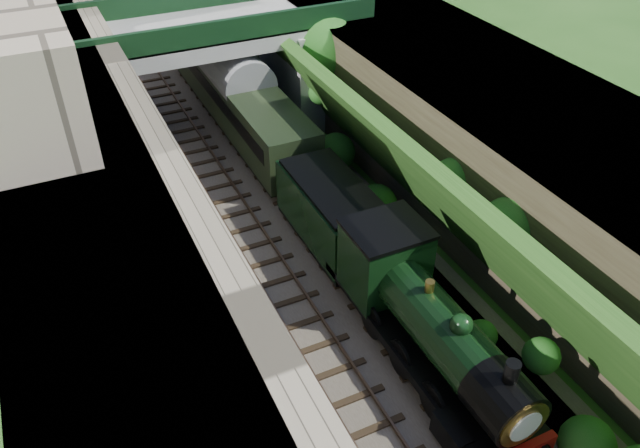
# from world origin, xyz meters

# --- Properties ---
(trackbed) EXTENTS (10.00, 90.00, 0.20)m
(trackbed) POSITION_xyz_m (0.00, 20.00, 0.10)
(trackbed) COLOR #473F38
(trackbed) RESTS_ON ground
(retaining_wall) EXTENTS (1.00, 90.00, 7.00)m
(retaining_wall) POSITION_xyz_m (-5.50, 20.00, 3.50)
(retaining_wall) COLOR #756B56
(retaining_wall) RESTS_ON ground
(street_plateau_left) EXTENTS (6.00, 90.00, 7.00)m
(street_plateau_left) POSITION_xyz_m (-9.00, 20.00, 3.50)
(street_plateau_left) COLOR #262628
(street_plateau_left) RESTS_ON ground
(street_plateau_right) EXTENTS (8.00, 90.00, 6.25)m
(street_plateau_right) POSITION_xyz_m (9.50, 20.00, 3.12)
(street_plateau_right) COLOR #262628
(street_plateau_right) RESTS_ON ground
(embankment_slope) EXTENTS (4.59, 90.00, 6.36)m
(embankment_slope) POSITION_xyz_m (4.93, 17.64, 2.65)
(embankment_slope) COLOR #1E4714
(embankment_slope) RESTS_ON ground
(track_left) EXTENTS (2.50, 90.00, 0.20)m
(track_left) POSITION_xyz_m (-2.00, 20.00, 0.25)
(track_left) COLOR black
(track_left) RESTS_ON trackbed
(track_right) EXTENTS (2.50, 90.00, 0.20)m
(track_right) POSITION_xyz_m (1.20, 20.00, 0.25)
(track_right) COLOR black
(track_right) RESTS_ON trackbed
(road_bridge) EXTENTS (16.00, 6.40, 7.25)m
(road_bridge) POSITION_xyz_m (0.94, 24.00, 4.08)
(road_bridge) COLOR gray
(road_bridge) RESTS_ON ground
(building_near) EXTENTS (4.00, 8.00, 4.00)m
(building_near) POSITION_xyz_m (-9.50, 14.00, 9.00)
(building_near) COLOR gray
(building_near) RESTS_ON street_plateau_left
(tree) EXTENTS (3.60, 3.80, 6.60)m
(tree) POSITION_xyz_m (5.91, 21.49, 4.65)
(tree) COLOR black
(tree) RESTS_ON ground
(locomotive) EXTENTS (3.10, 10.22, 3.83)m
(locomotive) POSITION_xyz_m (1.20, 3.87, 1.89)
(locomotive) COLOR black
(locomotive) RESTS_ON trackbed
(tender) EXTENTS (2.70, 6.00, 3.05)m
(tender) POSITION_xyz_m (1.20, 11.23, 1.62)
(tender) COLOR black
(tender) RESTS_ON trackbed
(coach_front) EXTENTS (2.90, 18.00, 3.70)m
(coach_front) POSITION_xyz_m (1.20, 23.83, 2.05)
(coach_front) COLOR black
(coach_front) RESTS_ON trackbed
(coach_middle) EXTENTS (2.90, 18.00, 3.70)m
(coach_middle) POSITION_xyz_m (1.20, 42.63, 2.05)
(coach_middle) COLOR black
(coach_middle) RESTS_ON trackbed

